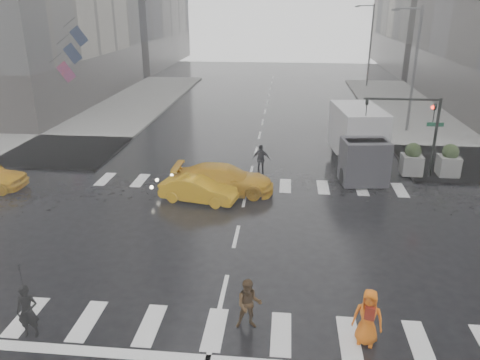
# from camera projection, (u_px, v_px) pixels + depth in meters

# --- Properties ---
(ground) EXTENTS (120.00, 120.00, 0.00)m
(ground) POSITION_uv_depth(u_px,v_px,m) (236.00, 236.00, 19.70)
(ground) COLOR black
(ground) RESTS_ON ground
(sidewalk_nw) EXTENTS (35.00, 35.00, 0.15)m
(sidewalk_nw) POSITION_uv_depth(u_px,v_px,m) (20.00, 123.00, 37.76)
(sidewalk_nw) COLOR gray
(sidewalk_nw) RESTS_ON ground
(road_markings) EXTENTS (18.00, 48.00, 0.01)m
(road_markings) POSITION_uv_depth(u_px,v_px,m) (236.00, 236.00, 19.69)
(road_markings) COLOR silver
(road_markings) RESTS_ON ground
(traffic_signal_pole) EXTENTS (4.45, 0.42, 4.50)m
(traffic_signal_pole) POSITION_uv_depth(u_px,v_px,m) (418.00, 121.00, 25.13)
(traffic_signal_pole) COLOR black
(traffic_signal_pole) RESTS_ON ground
(street_lamp_near) EXTENTS (2.15, 0.22, 9.00)m
(street_lamp_near) POSITION_uv_depth(u_px,v_px,m) (413.00, 65.00, 33.62)
(street_lamp_near) COLOR #59595B
(street_lamp_near) RESTS_ON ground
(street_lamp_far) EXTENTS (2.15, 0.22, 9.00)m
(street_lamp_far) POSITION_uv_depth(u_px,v_px,m) (369.00, 42.00, 52.19)
(street_lamp_far) COLOR #59595B
(street_lamp_far) RESTS_ON ground
(planter_west) EXTENTS (1.10, 1.10, 1.80)m
(planter_west) POSITION_uv_depth(u_px,v_px,m) (375.00, 159.00, 26.30)
(planter_west) COLOR gray
(planter_west) RESTS_ON ground
(planter_mid) EXTENTS (1.10, 1.10, 1.80)m
(planter_mid) POSITION_uv_depth(u_px,v_px,m) (412.00, 160.00, 26.11)
(planter_mid) COLOR gray
(planter_mid) RESTS_ON ground
(planter_east) EXTENTS (1.10, 1.10, 1.80)m
(planter_east) POSITION_uv_depth(u_px,v_px,m) (449.00, 161.00, 25.93)
(planter_east) COLOR gray
(planter_east) RESTS_ON ground
(flag_cluster) EXTENTS (2.87, 3.06, 4.69)m
(flag_cluster) POSITION_uv_depth(u_px,v_px,m) (69.00, 51.00, 36.27)
(flag_cluster) COLOR #59595B
(flag_cluster) RESTS_ON ground
(pedestrian_black) EXTENTS (1.11, 1.13, 2.43)m
(pedestrian_black) POSITION_uv_depth(u_px,v_px,m) (23.00, 289.00, 13.31)
(pedestrian_black) COLOR black
(pedestrian_black) RESTS_ON ground
(pedestrian_brown) EXTENTS (0.86, 0.71, 1.63)m
(pedestrian_brown) POSITION_uv_depth(u_px,v_px,m) (249.00, 304.00, 13.95)
(pedestrian_brown) COLOR #3F2B16
(pedestrian_brown) RESTS_ON ground
(pedestrian_orange) EXTENTS (0.98, 0.77, 1.75)m
(pedestrian_orange) POSITION_uv_depth(u_px,v_px,m) (368.00, 317.00, 13.28)
(pedestrian_orange) COLOR orange
(pedestrian_orange) RESTS_ON ground
(pedestrian_far_a) EXTENTS (1.04, 0.67, 1.72)m
(pedestrian_far_a) POSITION_uv_depth(u_px,v_px,m) (261.00, 159.00, 26.60)
(pedestrian_far_a) COLOR black
(pedestrian_far_a) RESTS_ON ground
(pedestrian_far_b) EXTENTS (1.22, 1.22, 1.72)m
(pedestrian_far_b) POSITION_uv_depth(u_px,v_px,m) (351.00, 159.00, 26.65)
(pedestrian_far_b) COLOR black
(pedestrian_far_b) RESTS_ON ground
(taxi_mid) EXTENTS (4.01, 2.08, 1.26)m
(taxi_mid) POSITION_uv_depth(u_px,v_px,m) (199.00, 189.00, 22.94)
(taxi_mid) COLOR orange
(taxi_mid) RESTS_ON ground
(taxi_rear) EXTENTS (4.54, 2.12, 1.48)m
(taxi_rear) POSITION_uv_depth(u_px,v_px,m) (224.00, 179.00, 23.93)
(taxi_rear) COLOR orange
(taxi_rear) RESTS_ON ground
(box_truck) EXTENTS (2.46, 6.55, 3.48)m
(box_truck) POSITION_uv_depth(u_px,v_px,m) (359.00, 139.00, 26.88)
(box_truck) COLOR silver
(box_truck) RESTS_ON ground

